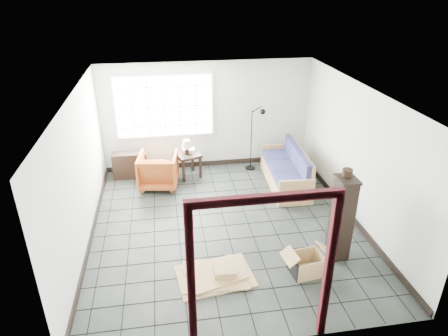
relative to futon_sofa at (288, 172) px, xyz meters
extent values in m
plane|color=black|center=(-1.67, -1.45, -0.32)|extent=(5.50, 5.50, 0.00)
cube|color=silver|center=(-1.67, 1.30, 0.98)|extent=(5.00, 0.02, 2.60)
cube|color=silver|center=(-1.67, -4.20, 0.98)|extent=(5.00, 0.02, 2.60)
cube|color=silver|center=(-4.17, -1.45, 0.98)|extent=(0.02, 5.50, 2.60)
cube|color=silver|center=(0.83, -1.45, 0.98)|extent=(0.02, 5.50, 2.60)
cube|color=white|center=(-1.67, -1.45, 2.28)|extent=(5.00, 5.50, 0.02)
cube|color=black|center=(-1.67, 1.28, -0.26)|extent=(4.95, 0.03, 0.12)
cube|color=black|center=(-4.15, -1.45, -0.26)|extent=(0.03, 5.45, 0.12)
cube|color=black|center=(0.81, -1.45, -0.26)|extent=(0.03, 5.45, 0.12)
cube|color=silver|center=(-2.67, 1.26, 1.28)|extent=(2.32, 0.06, 1.52)
cube|color=white|center=(-2.67, 1.22, 1.28)|extent=(2.20, 0.02, 1.40)
cube|color=#3E0E14|center=(-2.52, -4.15, 0.73)|extent=(0.10, 0.08, 2.10)
cube|color=#3E0E14|center=(-0.82, -4.15, 0.73)|extent=(0.10, 0.08, 2.10)
cube|color=#3E0E14|center=(-1.67, -4.15, 1.83)|extent=(1.80, 0.08, 0.10)
cube|color=#A26D49|center=(-0.06, 0.00, -0.15)|extent=(0.84, 1.90, 0.33)
cube|color=#A26D49|center=(-0.11, -0.95, -0.02)|extent=(0.75, 0.10, 0.60)
cube|color=#A26D49|center=(-0.01, 0.96, -0.02)|extent=(0.75, 0.10, 0.60)
cube|color=#A26D49|center=(0.27, -0.01, 0.20)|extent=(0.17, 1.86, 0.65)
cube|color=#1A1B43|center=(-0.11, -0.61, 0.09)|extent=(0.70, 0.63, 0.15)
cube|color=#1A1B43|center=(0.16, -0.62, 0.32)|extent=(0.16, 0.60, 0.48)
cube|color=#1A1B43|center=(-0.08, 0.00, 0.09)|extent=(0.70, 0.63, 0.15)
cube|color=#1A1B43|center=(0.19, -0.01, 0.32)|extent=(0.16, 0.60, 0.48)
cube|color=#1A1B43|center=(-0.05, 0.62, 0.09)|extent=(0.70, 0.63, 0.15)
cube|color=#1A1B43|center=(0.22, 0.60, 0.32)|extent=(0.16, 0.60, 0.48)
imported|color=#954515|center=(-2.91, 0.38, 0.11)|extent=(0.94, 0.90, 0.86)
cube|color=black|center=(-2.21, 0.76, 0.24)|extent=(0.69, 0.69, 0.06)
cube|color=black|center=(-2.34, 0.48, -0.05)|extent=(0.07, 0.07, 0.54)
cube|color=black|center=(-1.93, 0.63, -0.05)|extent=(0.07, 0.07, 0.54)
cube|color=black|center=(-2.48, 0.88, -0.05)|extent=(0.07, 0.07, 0.54)
cube|color=black|center=(-2.08, 1.03, -0.05)|extent=(0.07, 0.07, 0.54)
cylinder|color=black|center=(-2.23, 0.71, 0.34)|extent=(0.09, 0.09, 0.12)
cylinder|color=black|center=(-2.23, 0.71, 0.44)|extent=(0.02, 0.02, 0.09)
cone|color=beige|center=(-2.23, 0.71, 0.54)|extent=(0.24, 0.24, 0.18)
cube|color=silver|center=(-2.18, 0.82, 0.32)|extent=(0.31, 0.28, 0.09)
cylinder|color=black|center=(-2.31, 0.86, 0.32)|extent=(0.03, 0.06, 0.06)
cylinder|color=black|center=(-0.66, 0.95, -0.30)|extent=(0.29, 0.29, 0.03)
cylinder|color=black|center=(-0.66, 0.95, 0.44)|extent=(0.03, 0.03, 1.48)
cylinder|color=black|center=(-0.54, 0.92, 1.22)|extent=(0.25, 0.07, 0.13)
sphere|color=black|center=(-0.41, 0.90, 1.15)|extent=(0.16, 0.16, 0.13)
cube|color=black|center=(-3.57, 0.95, -0.01)|extent=(0.79, 0.32, 0.61)
cube|color=black|center=(-3.57, 0.95, 0.00)|extent=(0.74, 0.27, 0.03)
cube|color=black|center=(0.06, -2.63, 0.42)|extent=(0.27, 0.37, 1.46)
cube|color=black|center=(0.06, -2.63, 1.15)|extent=(0.31, 0.40, 0.04)
cylinder|color=black|center=(0.08, -2.56, 1.23)|extent=(0.17, 0.17, 0.12)
cube|color=brown|center=(-0.61, -2.98, -0.31)|extent=(0.53, 0.45, 0.02)
cube|color=black|center=(-0.85, -3.01, -0.15)|extent=(0.07, 0.39, 0.33)
cube|color=brown|center=(-0.37, -2.95, -0.15)|extent=(0.07, 0.39, 0.33)
cube|color=brown|center=(-0.58, -3.17, -0.15)|extent=(0.48, 0.08, 0.33)
cube|color=brown|center=(-0.63, -2.79, -0.15)|extent=(0.48, 0.08, 0.33)
cube|color=brown|center=(-0.92, -3.02, 0.07)|extent=(0.23, 0.41, 0.13)
cube|color=brown|center=(-0.30, -2.94, 0.07)|extent=(0.23, 0.41, 0.13)
cube|color=brown|center=(-2.07, -2.85, -0.30)|extent=(1.28, 0.98, 0.02)
cube|color=brown|center=(-2.07, -2.85, -0.28)|extent=(1.08, 0.83, 0.02)
cube|color=brown|center=(-2.07, -2.85, -0.25)|extent=(1.03, 0.86, 0.02)
cube|color=brown|center=(-1.92, -2.89, -0.19)|extent=(0.35, 0.28, 0.10)
camera|label=1|loc=(-2.71, -7.79, 4.02)|focal=32.00mm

